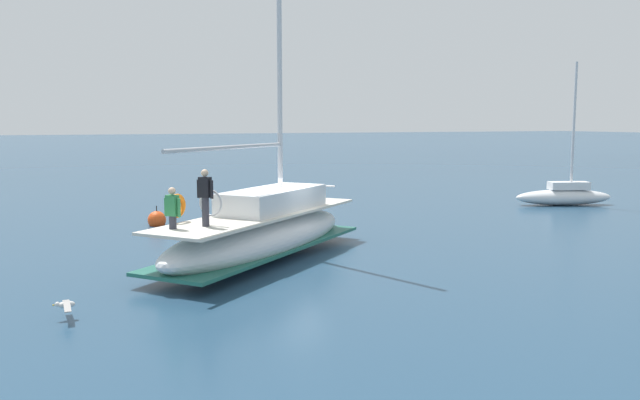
% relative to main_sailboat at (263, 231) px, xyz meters
% --- Properties ---
extents(ground_plane, '(400.00, 400.00, 0.00)m').
position_rel_main_sailboat_xyz_m(ground_plane, '(-0.46, 0.92, -0.91)').
color(ground_plane, navy).
extents(main_sailboat, '(8.06, 8.86, 12.46)m').
position_rel_main_sailboat_xyz_m(main_sailboat, '(0.00, 0.00, 0.00)').
color(main_sailboat, silver).
rests_on(main_sailboat, ground).
extents(moored_sloop_far, '(2.73, 5.17, 7.34)m').
position_rel_main_sailboat_xyz_m(moored_sloop_far, '(-6.59, 18.52, -0.36)').
color(moored_sloop_far, silver).
rests_on(moored_sloop_far, ground).
extents(seagull, '(1.01, 0.47, 0.17)m').
position_rel_main_sailboat_xyz_m(seagull, '(4.37, -5.95, -0.56)').
color(seagull, silver).
rests_on(seagull, ground).
extents(mooring_buoy, '(0.76, 0.76, 0.98)m').
position_rel_main_sailboat_xyz_m(mooring_buoy, '(-8.08, -2.06, -0.68)').
color(mooring_buoy, '#EA4C19').
rests_on(mooring_buoy, ground).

